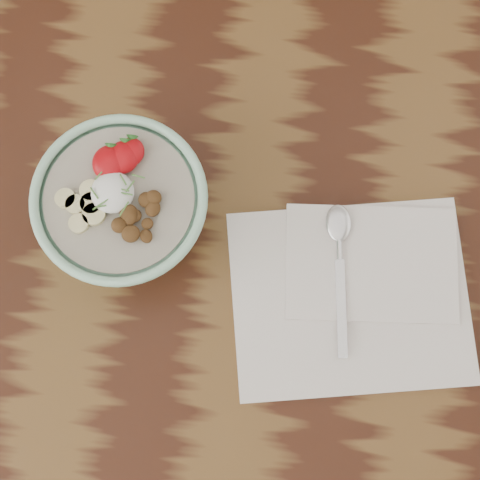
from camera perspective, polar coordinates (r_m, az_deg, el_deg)
name	(u,v)px	position (r cm, az deg, el deg)	size (l,w,h in cm)	color
table	(175,225)	(94.60, -5.55, 1.26)	(160.00, 90.00, 75.00)	#35180D
breakfast_bowl	(125,207)	(79.34, -9.82, 2.79)	(19.92, 19.92, 12.99)	#9FD6B6
napkin	(354,291)	(83.54, 9.73, -4.27)	(32.51, 28.05, 1.77)	silver
spoon	(339,244)	(82.75, 8.46, -0.34)	(4.20, 18.94, 0.99)	silver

